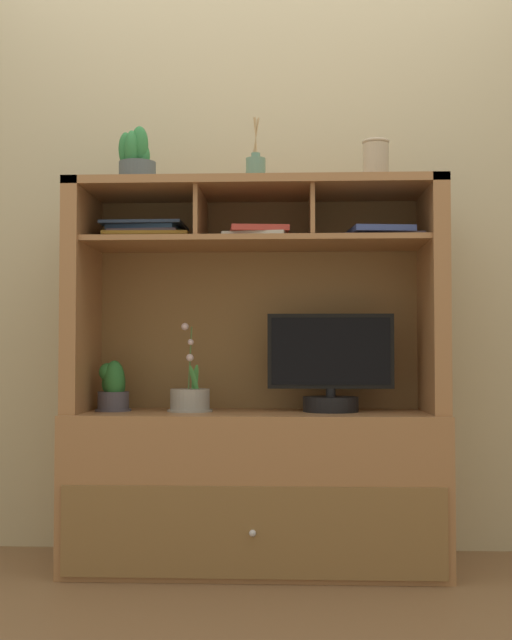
% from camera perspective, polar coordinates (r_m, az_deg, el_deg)
% --- Properties ---
extents(floor_plane, '(6.00, 6.00, 0.02)m').
position_cam_1_polar(floor_plane, '(3.25, 0.00, -16.38)').
color(floor_plane, brown).
rests_on(floor_plane, ground).
extents(back_wall, '(6.00, 0.02, 2.80)m').
position_cam_1_polar(back_wall, '(3.49, 0.20, 7.92)').
color(back_wall, '#BCAE89').
rests_on(back_wall, ground).
extents(media_console, '(1.37, 0.53, 1.42)m').
position_cam_1_polar(media_console, '(3.18, 0.01, -8.50)').
color(media_console, '#A06F44').
rests_on(media_console, ground).
extents(tv_monitor, '(0.47, 0.21, 0.36)m').
position_cam_1_polar(tv_monitor, '(3.16, 5.04, -3.37)').
color(tv_monitor, black).
rests_on(tv_monitor, media_console).
extents(potted_orchid, '(0.17, 0.17, 0.33)m').
position_cam_1_polar(potted_orchid, '(3.18, -4.46, -5.34)').
color(potted_orchid, gray).
rests_on(potted_orchid, media_console).
extents(potted_fern, '(0.13, 0.13, 0.19)m').
position_cam_1_polar(potted_fern, '(3.24, -9.55, -4.57)').
color(potted_fern, '#46424E').
rests_on(potted_fern, media_console).
extents(magazine_stack_left, '(0.34, 0.29, 0.07)m').
position_cam_1_polar(magazine_stack_left, '(3.28, -7.41, 5.78)').
color(magazine_stack_left, beige).
rests_on(magazine_stack_left, media_console).
extents(magazine_stack_centre, '(0.25, 0.27, 0.04)m').
position_cam_1_polar(magazine_stack_centre, '(3.15, 0.14, 5.79)').
color(magazine_stack_centre, beige).
rests_on(magazine_stack_centre, media_console).
extents(magazine_stack_right, '(0.36, 0.26, 0.03)m').
position_cam_1_polar(magazine_stack_right, '(3.15, 8.29, 5.75)').
color(magazine_stack_right, '#393139').
rests_on(magazine_stack_right, media_console).
extents(diffuser_bottle, '(0.07, 0.07, 0.25)m').
position_cam_1_polar(diffuser_bottle, '(3.20, -0.02, 10.07)').
color(diffuser_bottle, slate).
rests_on(diffuser_bottle, media_console).
extents(potted_succulent, '(0.16, 0.16, 0.22)m').
position_cam_1_polar(potted_succulent, '(3.26, -8.04, 10.52)').
color(potted_succulent, '#495456').
rests_on(potted_succulent, media_console).
extents(ceramic_vase, '(0.10, 0.10, 0.16)m').
position_cam_1_polar(ceramic_vase, '(3.22, 8.06, 10.54)').
color(ceramic_vase, tan).
rests_on(ceramic_vase, media_console).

